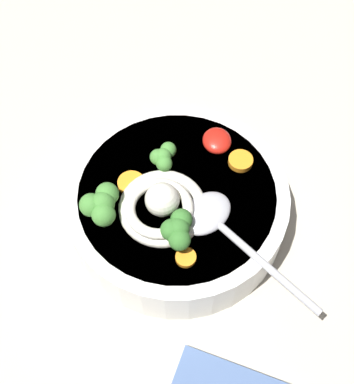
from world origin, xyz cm
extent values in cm
cube|color=#BCB29E|center=(0.00, 0.00, 1.30)|extent=(108.18, 108.18, 2.59)
cylinder|color=white|center=(1.40, 1.13, 5.61)|extent=(24.72, 24.72, 6.04)
cylinder|color=gold|center=(1.40, 1.13, 5.86)|extent=(21.75, 21.75, 5.56)
torus|color=silver|center=(3.57, -0.62, 9.28)|extent=(9.35, 9.35, 1.29)
torus|color=silver|center=(4.17, -1.02, 10.31)|extent=(10.01, 10.01, 1.16)
sphere|color=silver|center=(3.57, -0.62, 10.95)|extent=(3.63, 3.63, 3.63)
ellipsoid|color=#B7B7BC|center=(4.78, 3.82, 9.43)|extent=(7.18, 7.43, 1.60)
cylinder|color=#B7B7BC|center=(10.65, 8.49, 9.43)|extent=(12.24, 9.96, 0.80)
ellipsoid|color=red|center=(-4.49, 6.31, 9.45)|extent=(3.65, 3.28, 1.64)
cylinder|color=#7A9E60|center=(-2.23, 0.28, 9.12)|extent=(0.92, 0.92, 0.98)
sphere|color=#478938|center=(-2.23, 0.28, 10.52)|extent=(1.80, 1.80, 1.80)
sphere|color=#478938|center=(-1.33, 0.28, 10.35)|extent=(1.80, 1.80, 1.80)
sphere|color=#478938|center=(-3.04, 0.61, 10.43)|extent=(1.80, 1.80, 1.80)
sphere|color=#478938|center=(-2.23, -0.62, 10.38)|extent=(1.80, 1.80, 1.80)
cylinder|color=#7A9E60|center=(7.10, 0.69, 9.25)|extent=(1.15, 1.15, 1.23)
sphere|color=#38752D|center=(7.10, 0.69, 11.00)|extent=(2.26, 2.26, 2.26)
sphere|color=#38752D|center=(8.23, 0.69, 10.79)|extent=(2.26, 2.26, 2.26)
sphere|color=#38752D|center=(6.07, 1.11, 10.90)|extent=(2.26, 2.26, 2.26)
sphere|color=#38752D|center=(7.10, -0.44, 10.83)|extent=(2.26, 2.26, 2.26)
cylinder|color=#7A9E60|center=(3.53, -6.67, 9.31)|extent=(1.25, 1.25, 1.34)
sphere|color=#478938|center=(3.53, -6.67, 11.21)|extent=(2.46, 2.46, 2.46)
sphere|color=#478938|center=(4.76, -6.67, 10.98)|extent=(2.46, 2.46, 2.46)
sphere|color=#478938|center=(2.41, -6.22, 11.10)|extent=(2.46, 2.46, 2.46)
sphere|color=#478938|center=(3.53, -7.90, 11.03)|extent=(2.46, 2.46, 2.46)
cylinder|color=orange|center=(0.01, -3.76, 8.96)|extent=(3.00, 3.00, 0.66)
cylinder|color=orange|center=(-1.75, 8.64, 8.99)|extent=(2.77, 2.77, 0.71)
cylinder|color=orange|center=(9.35, 1.22, 8.89)|extent=(2.12, 2.12, 0.51)
camera|label=1|loc=(30.69, -1.82, 56.61)|focal=48.34mm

